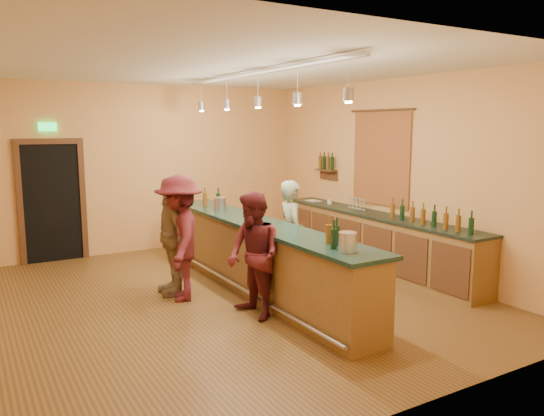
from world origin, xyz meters
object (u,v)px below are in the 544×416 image
back_counter (376,240)px  bartender (292,234)px  customer_c (180,238)px  customer_b (172,236)px  customer_a (254,256)px  tasting_bar (259,252)px  bar_stool (275,229)px

back_counter → bartender: bartender is taller
bartender → customer_c: customer_c is taller
back_counter → customer_b: 3.53m
customer_a → tasting_bar: bearing=143.4°
bartender → bar_stool: bearing=-7.9°
bar_stool → back_counter: bearing=-41.1°
bartender → customer_b: bearing=82.0°
customer_b → customer_c: bearing=5.8°
back_counter → bartender: 1.88m
bar_stool → customer_a: bearing=-126.2°
bartender → customer_a: bearing=140.4°
back_counter → bartender: size_ratio=2.80×
customer_a → customer_c: bearing=-159.2°
bartender → bar_stool: size_ratio=2.16×
customer_a → bar_stool: size_ratio=2.14×
tasting_bar → customer_b: customer_b is taller
tasting_bar → customer_c: 1.16m
customer_c → bartender: bearing=100.6°
tasting_bar → bar_stool: 1.71m
tasting_bar → customer_a: size_ratio=3.17×
tasting_bar → customer_b: 1.27m
bartender → customer_c: bearing=92.2°
customer_b → customer_c: customer_c is taller
back_counter → customer_c: size_ratio=2.59×
customer_c → bar_stool: (2.16, 1.05, -0.27)m
back_counter → tasting_bar: 2.40m
bartender → customer_b: 1.76m
customer_b → back_counter: bearing=88.2°
customer_a → customer_b: 1.57m
customer_a → customer_c: (-0.54, 1.15, 0.08)m
customer_c → tasting_bar: bearing=96.6°
bartender → customer_a: size_ratio=1.01×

